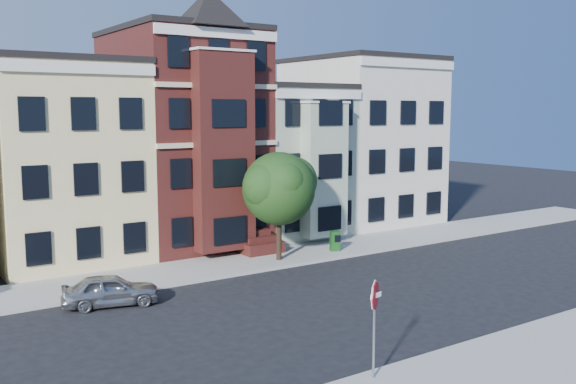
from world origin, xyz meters
TOP-DOWN VIEW (x-y plane):
  - ground at (0.00, 0.00)m, footprint 120.00×120.00m
  - far_sidewalk at (0.00, 8.00)m, footprint 60.00×4.00m
  - near_sidewalk at (0.00, -8.00)m, footprint 60.00×4.00m
  - house_yellow at (-7.00, 14.50)m, footprint 7.00×9.00m
  - house_brown at (0.00, 14.50)m, footprint 7.00×9.00m
  - house_green at (6.50, 14.50)m, footprint 6.00×9.00m
  - house_cream at (13.50, 14.50)m, footprint 8.00×9.00m
  - street_tree at (1.87, 7.23)m, footprint 6.04×6.04m
  - parked_car at (-7.71, 4.92)m, footprint 4.04×2.41m
  - newspaper_box at (5.55, 7.27)m, footprint 0.62×0.59m
  - stop_sign at (-3.95, -6.46)m, footprint 0.90×0.32m

SIDE VIEW (x-z plane):
  - ground at x=0.00m, z-range 0.00..0.00m
  - far_sidewalk at x=0.00m, z-range 0.00..0.15m
  - near_sidewalk at x=0.00m, z-range 0.00..0.15m
  - parked_car at x=-7.71m, z-range 0.00..1.29m
  - newspaper_box at x=5.55m, z-range 0.15..1.24m
  - stop_sign at x=-3.95m, z-range 0.15..3.40m
  - street_tree at x=1.87m, z-range 0.15..6.98m
  - house_green at x=6.50m, z-range 0.00..9.00m
  - house_yellow at x=-7.00m, z-range 0.00..10.00m
  - house_cream at x=13.50m, z-range 0.00..11.00m
  - house_brown at x=0.00m, z-range 0.00..12.00m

